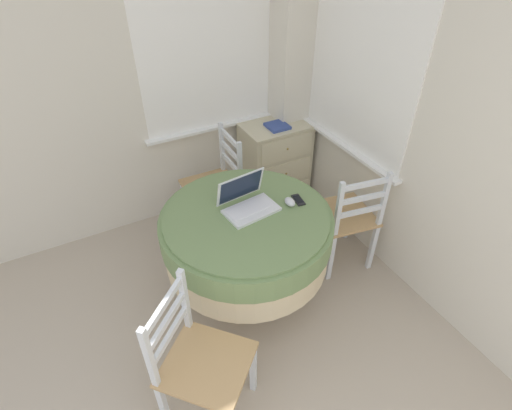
# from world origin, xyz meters

# --- Properties ---
(corner_room_shell) EXTENTS (4.29, 5.09, 2.55)m
(corner_room_shell) POSITION_xyz_m (1.19, 2.05, 1.28)
(corner_room_shell) COLOR beige
(corner_room_shell) RESTS_ON ground_plane
(round_dining_table) EXTENTS (1.10, 1.10, 0.77)m
(round_dining_table) POSITION_xyz_m (0.91, 2.00, 0.61)
(round_dining_table) COLOR #4C3D2D
(round_dining_table) RESTS_ON ground_plane
(laptop) EXTENTS (0.36, 0.29, 0.22)m
(laptop) POSITION_xyz_m (0.95, 2.05, 0.82)
(laptop) COLOR silver
(laptop) RESTS_ON round_dining_table
(computer_mouse) EXTENTS (0.06, 0.09, 0.05)m
(computer_mouse) POSITION_xyz_m (1.20, 1.96, 0.80)
(computer_mouse) COLOR silver
(computer_mouse) RESTS_ON round_dining_table
(cell_phone) EXTENTS (0.07, 0.12, 0.01)m
(cell_phone) POSITION_xyz_m (1.28, 1.97, 0.78)
(cell_phone) COLOR black
(cell_phone) RESTS_ON round_dining_table
(dining_chair_near_back_window) EXTENTS (0.44, 0.42, 0.90)m
(dining_chair_near_back_window) POSITION_xyz_m (1.05, 2.82, 0.44)
(dining_chair_near_back_window) COLOR tan
(dining_chair_near_back_window) RESTS_ON ground_plane
(dining_chair_near_right_window) EXTENTS (0.47, 0.49, 0.90)m
(dining_chair_near_right_window) POSITION_xyz_m (1.73, 1.97, 0.44)
(dining_chair_near_right_window) COLOR tan
(dining_chair_near_right_window) RESTS_ON ground_plane
(dining_chair_camera_near) EXTENTS (0.59, 0.59, 0.90)m
(dining_chair_camera_near) POSITION_xyz_m (0.33, 1.41, 0.44)
(dining_chair_camera_near) COLOR tan
(dining_chair_camera_near) RESTS_ON ground_plane
(corner_cabinet) EXTENTS (0.60, 0.43, 0.77)m
(corner_cabinet) POSITION_xyz_m (1.71, 2.99, 0.39)
(corner_cabinet) COLOR beige
(corner_cabinet) RESTS_ON ground_plane
(book_on_cabinet) EXTENTS (0.18, 0.18, 0.02)m
(book_on_cabinet) POSITION_xyz_m (1.69, 2.93, 0.78)
(book_on_cabinet) COLOR #33478C
(book_on_cabinet) RESTS_ON corner_cabinet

